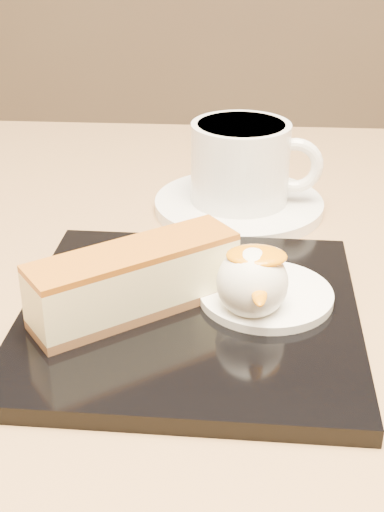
# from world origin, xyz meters

# --- Properties ---
(table) EXTENTS (0.80, 0.80, 0.72)m
(table) POSITION_xyz_m (0.00, 0.00, 0.56)
(table) COLOR black
(table) RESTS_ON ground
(dessert_plate) EXTENTS (0.23, 0.23, 0.01)m
(dessert_plate) POSITION_xyz_m (-0.01, -0.04, 0.73)
(dessert_plate) COLOR black
(dessert_plate) RESTS_ON table
(cheesecake) EXTENTS (0.13, 0.11, 0.04)m
(cheesecake) POSITION_xyz_m (-0.05, -0.05, 0.75)
(cheesecake) COLOR brown
(cheesecake) RESTS_ON dessert_plate
(cream_smear) EXTENTS (0.09, 0.09, 0.01)m
(cream_smear) POSITION_xyz_m (0.04, -0.03, 0.73)
(cream_smear) COLOR white
(cream_smear) RESTS_ON dessert_plate
(ice_cream_scoop) EXTENTS (0.05, 0.05, 0.05)m
(ice_cream_scoop) POSITION_xyz_m (0.03, -0.05, 0.76)
(ice_cream_scoop) COLOR white
(ice_cream_scoop) RESTS_ON cream_smear
(mango_sauce) EXTENTS (0.04, 0.03, 0.01)m
(mango_sauce) POSITION_xyz_m (0.03, -0.04, 0.77)
(mango_sauce) COLOR orange
(mango_sauce) RESTS_ON ice_cream_scoop
(mint_sprig) EXTENTS (0.03, 0.02, 0.00)m
(mint_sprig) POSITION_xyz_m (0.01, -0.00, 0.74)
(mint_sprig) COLOR green
(mint_sprig) RESTS_ON cream_smear
(saucer) EXTENTS (0.15, 0.15, 0.01)m
(saucer) POSITION_xyz_m (0.02, 0.15, 0.72)
(saucer) COLOR white
(saucer) RESTS_ON table
(coffee_cup) EXTENTS (0.11, 0.09, 0.07)m
(coffee_cup) POSITION_xyz_m (0.02, 0.15, 0.77)
(coffee_cup) COLOR white
(coffee_cup) RESTS_ON saucer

